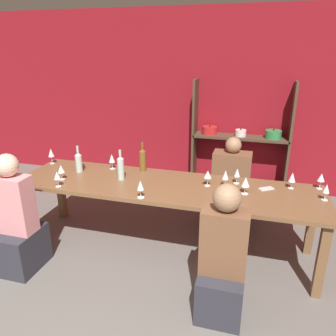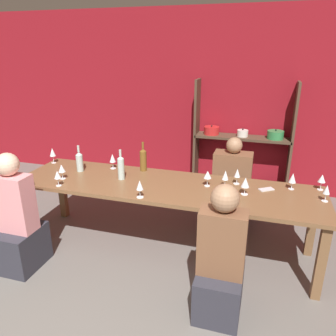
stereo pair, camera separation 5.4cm
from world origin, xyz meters
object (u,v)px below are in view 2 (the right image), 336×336
object	(u,v)px
person_far_a	(231,194)
person_near_b	(220,268)
wine_bottle_green	(80,161)
wine_glass_red_c	(225,176)
wine_glass_empty_d	(237,173)
wine_bottle_dark	(121,167)
person_near_a	(18,226)
wine_glass_white_b	(62,169)
shelf_unit	(243,151)
wine_glass_empty_e	(293,178)
wine_glass_white_a	(208,175)
wine_glass_red_a	(58,175)
wine_glass_red_d	(53,153)
wine_glass_red_b	(245,183)
wine_bottle_amber	(143,159)
wine_glass_empty_b	(322,179)
wine_glass_empty_c	(140,186)
wine_glass_red_e	(113,159)
dining_table	(165,191)
cell_phone	(266,189)
wine_glass_empty_a	(327,190)

from	to	relation	value
person_far_a	person_near_b	size ratio (longest dim) A/B	0.97
person_far_a	wine_bottle_green	bearing A→B (deg)	22.16
wine_glass_red_c	wine_glass_empty_d	xyz separation A→B (m)	(0.11, 0.13, -0.01)
wine_bottle_dark	person_near_a	distance (m)	1.18
wine_bottle_dark	wine_glass_white_b	world-z (taller)	wine_bottle_dark
shelf_unit	wine_glass_empty_e	world-z (taller)	shelf_unit
wine_glass_white_a	wine_glass_red_c	world-z (taller)	wine_glass_red_c
wine_glass_red_a	wine_glass_red_d	bearing A→B (deg)	128.52
person_far_a	wine_glass_red_b	bearing A→B (deg)	103.89
wine_glass_white_b	person_far_a	distance (m)	2.04
wine_bottle_amber	wine_glass_empty_b	size ratio (longest dim) A/B	2.09
person_near_b	wine_glass_empty_c	bearing A→B (deg)	154.93
wine_glass_red_d	wine_glass_red_e	size ratio (longest dim) A/B	1.06
wine_bottle_dark	wine_glass_white_b	size ratio (longest dim) A/B	2.03
wine_glass_white_a	person_far_a	world-z (taller)	person_far_a
wine_bottle_amber	wine_glass_empty_e	distance (m)	1.63
dining_table	wine_bottle_amber	size ratio (longest dim) A/B	9.33
cell_phone	person_far_a	size ratio (longest dim) A/B	0.14
wine_glass_red_d	wine_glass_empty_e	bearing A→B (deg)	-0.09
wine_bottle_dark	wine_glass_empty_c	xyz separation A→B (m)	(0.36, -0.38, -0.02)
cell_phone	wine_glass_empty_d	bearing A→B (deg)	167.04
wine_glass_empty_b	wine_glass_red_e	distance (m)	2.27
wine_bottle_amber	wine_glass_empty_a	size ratio (longest dim) A/B	2.12
cell_phone	wine_glass_red_b	bearing A→B (deg)	-139.28
shelf_unit	cell_phone	distance (m)	1.72
shelf_unit	wine_glass_red_e	distance (m)	2.10
wine_bottle_dark	wine_bottle_amber	bearing A→B (deg)	67.17
person_near_a	wine_glass_white_b	bearing A→B (deg)	70.86
wine_bottle_dark	wine_glass_white_a	xyz separation A→B (m)	(0.93, 0.08, -0.02)
wine_glass_white_b	cell_phone	xyz separation A→B (m)	(2.14, 0.33, -0.11)
wine_bottle_green	wine_glass_empty_c	bearing A→B (deg)	-26.91
person_far_a	wine_glass_red_a	bearing A→B (deg)	34.28
shelf_unit	wine_glass_red_a	xyz separation A→B (m)	(-1.71, -2.19, 0.24)
wine_bottle_dark	wine_glass_empty_e	world-z (taller)	wine_bottle_dark
wine_glass_red_d	wine_glass_empty_a	bearing A→B (deg)	-3.90
person_near_b	person_near_a	bearing A→B (deg)	178.56
wine_bottle_dark	wine_glass_red_b	xyz separation A→B (m)	(1.31, -0.02, -0.02)
wine_glass_empty_d	person_near_b	size ratio (longest dim) A/B	0.14
shelf_unit	wine_glass_red_b	distance (m)	1.87
wine_glass_red_b	person_near_a	xyz separation A→B (m)	(-2.12, -0.70, -0.44)
wine_bottle_amber	wine_glass_white_a	size ratio (longest dim) A/B	2.05
shelf_unit	wine_glass_empty_a	world-z (taller)	shelf_unit
wine_glass_empty_b	wine_glass_red_e	size ratio (longest dim) A/B	0.92
wine_glass_empty_c	wine_glass_empty_e	world-z (taller)	wine_glass_empty_c
wine_bottle_green	person_near_b	xyz separation A→B (m)	(1.77, -0.86, -0.46)
person_near_a	cell_phone	bearing A→B (deg)	20.63
wine_glass_empty_b	person_near_a	xyz separation A→B (m)	(-2.84, -1.03, -0.44)
dining_table	wine_glass_empty_d	world-z (taller)	wine_glass_empty_d
wine_glass_empty_c	wine_glass_red_d	bearing A→B (deg)	155.81
wine_glass_white_b	wine_bottle_amber	bearing A→B (deg)	33.40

